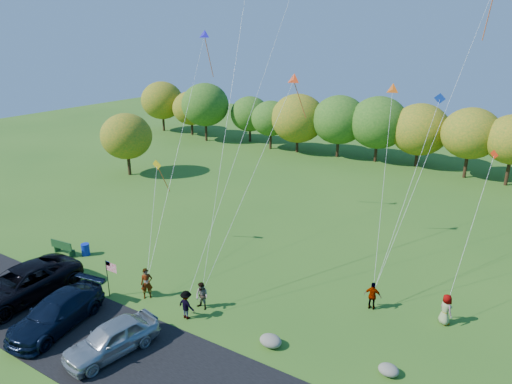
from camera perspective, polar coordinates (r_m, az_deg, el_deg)
ground at (r=27.57m, az=-10.90°, el=-14.38°), size 140.00×140.00×0.00m
asphalt_lane at (r=25.37m, az=-17.27°, el=-18.23°), size 44.00×6.00×0.06m
treeline at (r=56.08m, az=14.79°, el=7.95°), size 75.91×27.95×8.35m
minivan_dark at (r=30.93m, az=-27.28°, el=-10.20°), size 3.32×6.99×1.93m
minivan_navy at (r=27.53m, az=-23.67°, el=-13.65°), size 3.19×6.06×1.67m
minivan_silver at (r=24.65m, az=-17.59°, el=-17.05°), size 2.87×5.08×1.63m
flyer_a at (r=28.56m, az=-13.51°, el=-11.05°), size 0.82×0.83×1.93m
flyer_b at (r=27.04m, az=-6.78°, el=-12.78°), size 0.86×0.70×1.67m
flyer_c at (r=26.36m, az=-8.71°, el=-13.76°), size 1.13×0.69×1.69m
flyer_d at (r=27.67m, az=14.38°, el=-12.47°), size 1.03×0.52×1.69m
flyer_e at (r=27.64m, az=22.63°, el=-13.38°), size 1.02×1.01×1.78m
park_bench at (r=35.79m, az=-23.02°, el=-6.37°), size 1.98×0.58×1.09m
trash_barrel at (r=35.20m, az=-20.53°, el=-6.74°), size 0.57×0.57×0.86m
flag_assembly at (r=28.72m, az=-17.83°, el=-9.35°), size 0.90×0.58×2.43m
boulder_near at (r=24.43m, az=1.84°, el=-18.09°), size 1.18×0.93×0.59m
boulder_far at (r=23.65m, az=16.24°, el=-20.57°), size 0.97×0.81×0.51m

